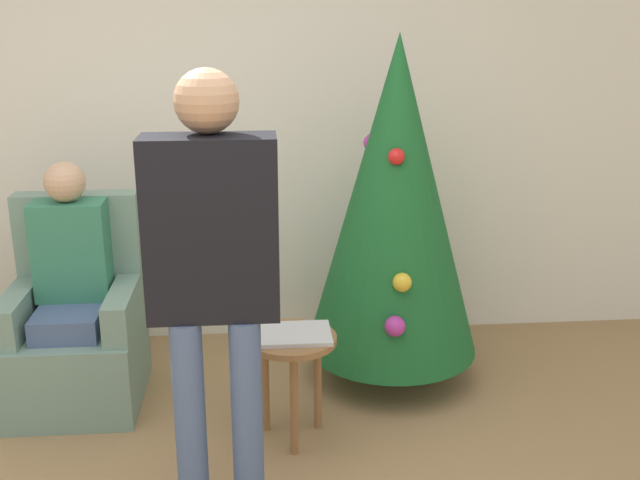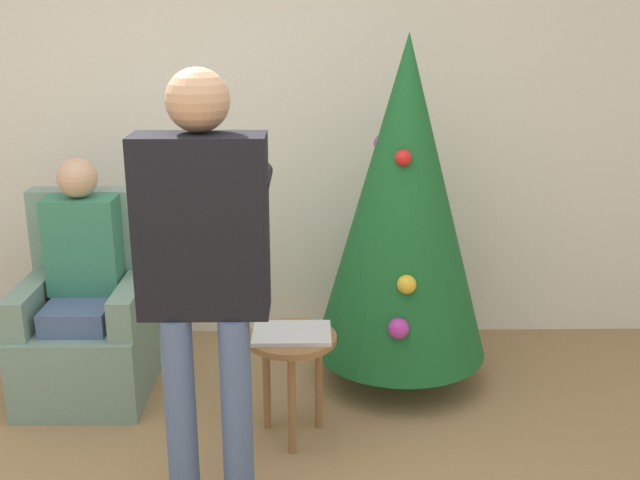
% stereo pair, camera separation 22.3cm
% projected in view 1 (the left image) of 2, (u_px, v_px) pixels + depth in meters
% --- Properties ---
extents(wall_back, '(8.00, 0.06, 2.70)m').
position_uv_depth(wall_back, '(207.00, 117.00, 4.31)').
color(wall_back, silver).
rests_on(wall_back, ground_plane).
extents(christmas_tree, '(0.91, 0.91, 1.84)m').
position_uv_depth(christmas_tree, '(395.00, 199.00, 3.85)').
color(christmas_tree, brown).
rests_on(christmas_tree, ground_plane).
extents(armchair, '(0.63, 0.67, 1.04)m').
position_uv_depth(armchair, '(78.00, 333.00, 3.83)').
color(armchair, gray).
rests_on(armchair, ground_plane).
extents(person_seated, '(0.36, 0.46, 1.24)m').
position_uv_depth(person_seated, '(70.00, 276.00, 3.70)').
color(person_seated, '#475B84').
rests_on(person_seated, ground_plane).
extents(person_standing, '(0.49, 0.57, 1.75)m').
position_uv_depth(person_standing, '(213.00, 260.00, 2.72)').
color(person_standing, '#475B84').
rests_on(person_standing, ground_plane).
extents(side_stool, '(0.41, 0.41, 0.52)m').
position_uv_depth(side_stool, '(292.00, 353.00, 3.43)').
color(side_stool, olive).
rests_on(side_stool, ground_plane).
extents(laptop, '(0.36, 0.26, 0.02)m').
position_uv_depth(laptop, '(292.00, 334.00, 3.40)').
color(laptop, silver).
rests_on(laptop, side_stool).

